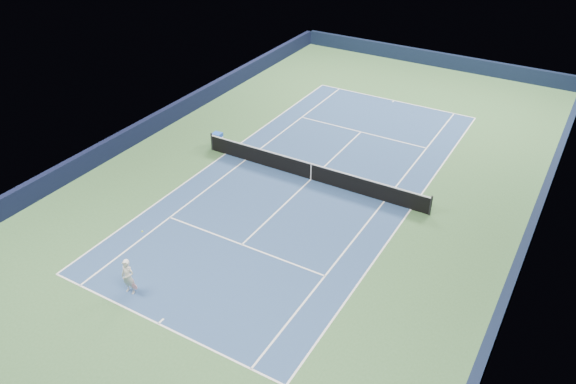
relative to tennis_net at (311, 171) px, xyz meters
The scene contains 19 objects.
ground 0.50m from the tennis_net, ahead, with size 40.00×40.00×0.00m, color #355B32.
wall_far 19.83m from the tennis_net, 90.00° to the left, with size 22.00×0.35×1.10m, color black.
wall_right 10.83m from the tennis_net, ahead, with size 0.35×40.00×1.10m, color #101A31.
wall_left 10.83m from the tennis_net, behind, with size 0.35×40.00×1.10m, color black.
court_surface 0.50m from the tennis_net, ahead, with size 10.97×23.77×0.01m, color navy.
baseline_far 11.90m from the tennis_net, 90.00° to the left, with size 10.97×0.08×0.00m, color white.
baseline_near 11.90m from the tennis_net, 90.00° to the right, with size 10.97×0.08×0.00m, color white.
sideline_doubles_right 5.51m from the tennis_net, ahead, with size 0.08×23.77×0.00m, color white.
sideline_doubles_left 5.51m from the tennis_net, behind, with size 0.08×23.77×0.00m, color white.
sideline_singles_right 4.14m from the tennis_net, ahead, with size 0.08×23.77×0.00m, color white.
sideline_singles_left 4.14m from the tennis_net, behind, with size 0.08×23.77×0.00m, color white.
service_line_far 6.42m from the tennis_net, 90.00° to the left, with size 8.23×0.08×0.00m, color white.
service_line_near 6.42m from the tennis_net, 90.00° to the right, with size 8.23×0.08×0.00m, color white.
center_service_line 0.50m from the tennis_net, ahead, with size 0.08×12.80×0.00m, color white.
center_mark_far 11.75m from the tennis_net, 90.00° to the left, with size 0.08×0.30×0.00m, color white.
center_mark_near 11.75m from the tennis_net, 90.00° to the right, with size 0.08×0.30×0.00m, color white.
tennis_net is the anchor object (origin of this frame).
sponsor_cube 6.42m from the tennis_net, behind, with size 0.59×0.50×0.85m.
tennis_player 11.31m from the tennis_net, 100.61° to the right, with size 0.76×1.25×2.40m.
Camera 1 is at (11.63, -22.24, 15.33)m, focal length 35.00 mm.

